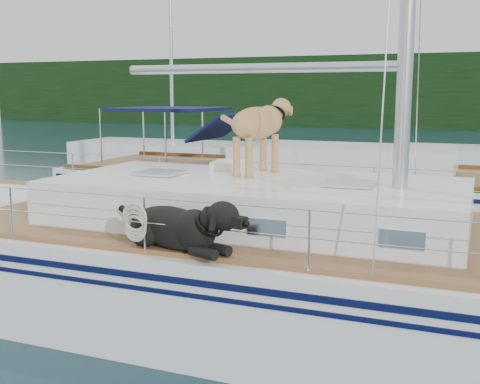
% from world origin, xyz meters
% --- Properties ---
extents(ground, '(120.00, 120.00, 0.00)m').
position_xyz_m(ground, '(0.00, 0.00, 0.00)').
color(ground, black).
rests_on(ground, ground).
extents(tree_line, '(90.00, 3.00, 6.00)m').
position_xyz_m(tree_line, '(0.00, 45.00, 3.00)').
color(tree_line, black).
rests_on(tree_line, ground).
extents(shore_bank, '(92.00, 1.00, 1.20)m').
position_xyz_m(shore_bank, '(0.00, 46.20, 0.60)').
color(shore_bank, '#595147').
rests_on(shore_bank, ground).
extents(main_sailboat, '(12.00, 3.93, 14.01)m').
position_xyz_m(main_sailboat, '(0.10, -0.00, 0.68)').
color(main_sailboat, white).
rests_on(main_sailboat, ground).
extents(neighbor_sailboat, '(11.00, 3.50, 13.30)m').
position_xyz_m(neighbor_sailboat, '(-0.52, 6.24, 0.63)').
color(neighbor_sailboat, white).
rests_on(neighbor_sailboat, ground).
extents(bg_boat_west, '(8.00, 3.00, 11.65)m').
position_xyz_m(bg_boat_west, '(-8.00, 14.00, 0.45)').
color(bg_boat_west, white).
rests_on(bg_boat_west, ground).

